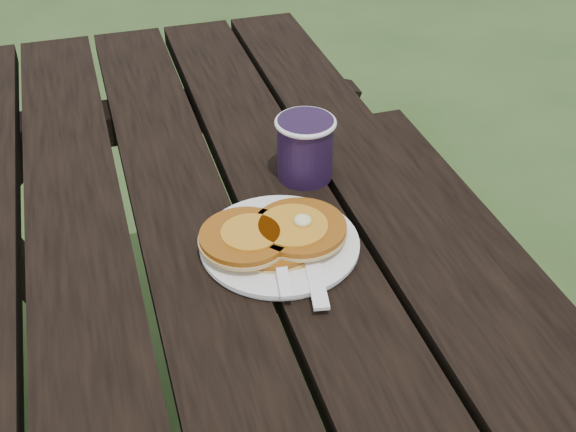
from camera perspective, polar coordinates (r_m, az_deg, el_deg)
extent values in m
cube|color=black|center=(0.91, -5.74, -8.12)|extent=(0.75, 1.80, 0.04)
cube|color=black|center=(1.31, 20.03, -11.91)|extent=(0.25, 1.80, 0.04)
cylinder|color=white|center=(0.98, -0.67, -2.29)|extent=(0.27, 0.27, 0.01)
cylinder|color=#9D5411|center=(0.97, -1.24, -1.91)|extent=(0.12, 0.12, 0.01)
cylinder|color=#9D5411|center=(0.95, -3.44, -1.67)|extent=(0.12, 0.12, 0.01)
cylinder|color=#9D5411|center=(0.97, 0.95, -0.96)|extent=(0.13, 0.13, 0.01)
cylinder|color=#B57419|center=(0.96, 0.40, -0.71)|extent=(0.09, 0.09, 0.00)
ellipsoid|color=#F4E59E|center=(0.96, 1.17, -0.35)|extent=(0.02, 0.02, 0.01)
cube|color=white|center=(0.94, 1.88, -3.56)|extent=(0.05, 0.18, 0.00)
cylinder|color=black|center=(1.10, 1.36, 5.34)|extent=(0.08, 0.08, 0.10)
torus|color=white|center=(1.07, 1.40, 7.41)|extent=(0.09, 0.09, 0.01)
cylinder|color=black|center=(1.07, 1.40, 7.31)|extent=(0.07, 0.07, 0.01)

